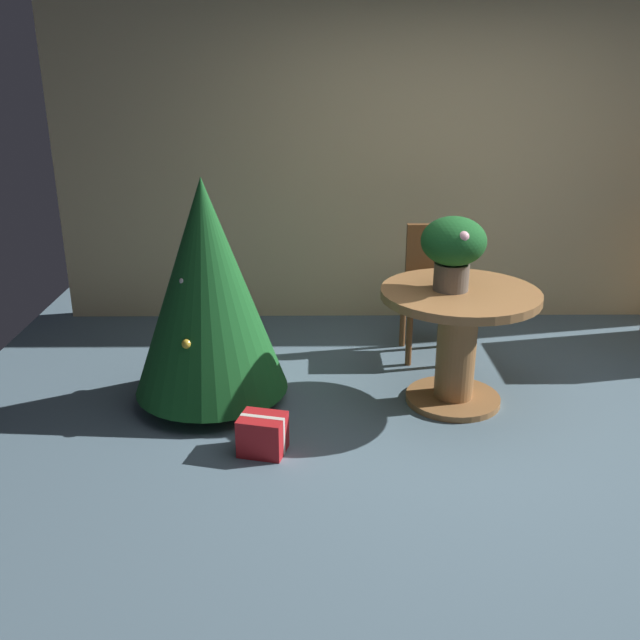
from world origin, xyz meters
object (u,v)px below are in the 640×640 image
Objects in this scene: wooden_chair_far at (436,281)px; holiday_tree at (207,288)px; round_dining_table at (458,330)px; flower_vase at (453,246)px; gift_box_red at (263,434)px.

holiday_tree is at bearing -152.74° from wooden_chair_far.
round_dining_table is 0.81m from wooden_chair_far.
round_dining_table is at bearing -6.70° from flower_vase.
gift_box_red is (-1.09, -0.60, -0.89)m from flower_vase.
holiday_tree is at bearing 178.98° from flower_vase.
wooden_chair_far is at bearing 50.65° from gift_box_red.
flower_vase reaches higher than round_dining_table.
holiday_tree is 4.95× the size of gift_box_red.
flower_vase is 0.93m from wooden_chair_far.
holiday_tree is at bearing 119.55° from gift_box_red.
flower_vase is (-0.06, 0.01, 0.52)m from round_dining_table.
holiday_tree is 0.96m from gift_box_red.
round_dining_table is 0.68× the size of holiday_tree.
holiday_tree is at bearing 178.75° from round_dining_table.
gift_box_red is at bearing -129.35° from wooden_chair_far.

